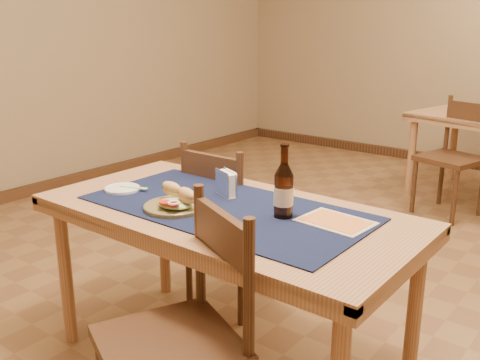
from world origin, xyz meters
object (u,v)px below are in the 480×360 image
Objects in this scene: chair_main_near at (181,336)px; sandwich_plate at (176,203)px; beer_bottle at (284,190)px; napkin_holder at (226,184)px; chair_main_far at (230,223)px; main_table at (225,227)px.

chair_main_near reaches higher than sandwich_plate.
chair_main_near is 0.68m from beer_bottle.
beer_bottle is at bearing -10.88° from napkin_holder.
chair_main_near is at bearing -44.24° from sandwich_plate.
beer_bottle is 0.36m from napkin_holder.
main_table is at bearing -52.88° from chair_main_far.
chair_main_far is (-0.33, 0.44, -0.19)m from main_table.
main_table is at bearing 114.43° from chair_main_near.
chair_main_far is 0.80m from beer_bottle.
sandwich_plate is (0.19, -0.58, 0.31)m from chair_main_far.
chair_main_far is 6.57× the size of napkin_holder.
chair_main_near is at bearing -92.06° from beer_bottle.
beer_bottle reaches higher than chair_main_near.
sandwich_plate is at bearing -100.82° from napkin_holder.
beer_bottle is at bearing 87.94° from chair_main_near.
beer_bottle reaches higher than main_table.
sandwich_plate is at bearing -153.59° from beer_bottle.
chair_main_far is 0.97× the size of chair_main_near.
chair_main_far reaches higher than napkin_holder.
sandwich_plate is 0.45m from beer_bottle.
chair_main_far is 0.69m from sandwich_plate.
chair_main_far reaches higher than main_table.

